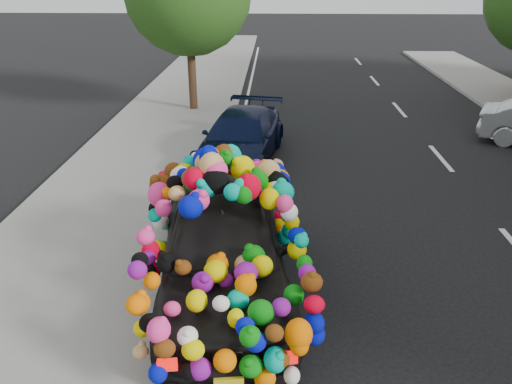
% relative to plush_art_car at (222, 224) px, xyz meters
% --- Properties ---
extents(ground, '(100.00, 100.00, 0.00)m').
position_rel_plush_art_car_xyz_m(ground, '(1.69, 1.22, -1.19)').
color(ground, black).
rests_on(ground, ground).
extents(sidewalk, '(4.00, 60.00, 0.12)m').
position_rel_plush_art_car_xyz_m(sidewalk, '(-2.61, 1.22, -1.13)').
color(sidewalk, gray).
rests_on(sidewalk, ground).
extents(kerb, '(0.15, 60.00, 0.13)m').
position_rel_plush_art_car_xyz_m(kerb, '(-0.66, 1.22, -1.12)').
color(kerb, gray).
rests_on(kerb, ground).
extents(plush_art_car, '(2.90, 5.29, 2.30)m').
position_rel_plush_art_car_xyz_m(plush_art_car, '(0.00, 0.00, 0.00)').
color(plush_art_car, black).
rests_on(plush_art_car, ground).
extents(navy_sedan, '(2.52, 4.68, 1.29)m').
position_rel_plush_art_car_xyz_m(navy_sedan, '(-0.11, 5.80, -0.54)').
color(navy_sedan, black).
rests_on(navy_sedan, ground).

